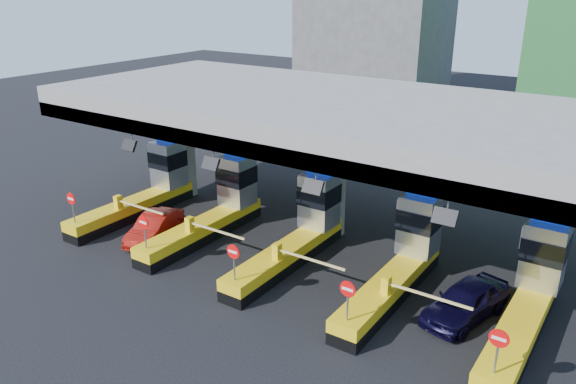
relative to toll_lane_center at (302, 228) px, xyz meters
The scene contains 10 objects.
ground 1.42m from the toll_lane_center, 90.42° to the right, with size 120.00×120.00×0.00m, color black.
toll_canopy 5.40m from the toll_lane_center, 90.02° to the left, with size 28.00×12.09×7.00m.
toll_lane_far_left 10.00m from the toll_lane_center, behind, with size 4.43×8.00×4.16m.
toll_lane_left 5.00m from the toll_lane_center, behind, with size 4.43×8.00×4.16m.
toll_lane_center is the anchor object (origin of this frame).
toll_lane_right 5.00m from the toll_lane_center, ahead, with size 4.43×8.00×4.16m.
toll_lane_far_right 10.00m from the toll_lane_center, ahead, with size 4.43×8.00×4.16m.
bg_building_concrete 39.11m from the toll_lane_center, 111.40° to the left, with size 14.00×10.00×18.00m, color #4C4C49.
van 8.00m from the toll_lane_center, ahead, with size 1.70×4.23×1.44m, color black.
red_car 7.48m from the toll_lane_center, 159.90° to the right, with size 1.36×3.91×1.29m, color maroon.
Camera 1 is at (12.61, -19.52, 12.04)m, focal length 35.00 mm.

